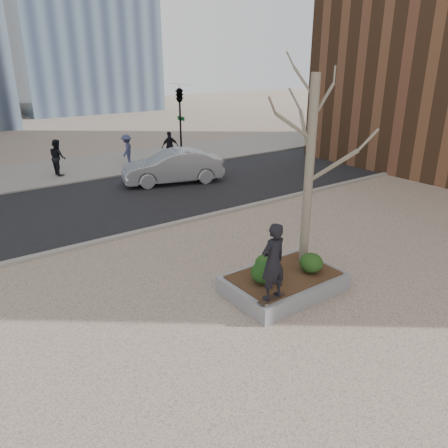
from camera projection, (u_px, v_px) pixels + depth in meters
ground at (254, 302)px, 11.07m from camera, size 120.00×120.00×0.00m
street at (105, 203)px, 18.66m from camera, size 60.00×8.00×0.02m
far_sidewalk at (57, 171)px, 23.97m from camera, size 60.00×6.00×0.02m
planter at (283, 283)px, 11.54m from camera, size 3.00×2.00×0.45m
planter_mulch at (284, 275)px, 11.45m from camera, size 2.70×1.70×0.04m
sycamore_tree at (311, 143)px, 11.05m from camera, size 2.80×2.80×6.60m
shrub_left at (264, 272)px, 10.94m from camera, size 0.66×0.66×0.56m
shrub_middle at (266, 263)px, 11.50m from camera, size 0.58×0.58×0.49m
shrub_right at (311, 263)px, 11.49m from camera, size 0.62×0.62×0.52m
skateboard at (271, 299)px, 10.28m from camera, size 0.80×0.30×0.08m
skateboarder at (273, 262)px, 9.93m from camera, size 0.70×0.47×1.87m
car_silver at (173, 167)px, 21.40m from camera, size 5.14×3.03×1.60m
car_third at (333, 140)px, 28.83m from camera, size 5.36×3.58×1.44m
pedestrian_a at (58, 157)px, 22.79m from camera, size 0.75×0.95×1.87m
pedestrian_b at (127, 150)px, 25.01m from camera, size 1.21×1.28×1.74m
pedestrian_c at (170, 147)px, 25.75m from camera, size 1.08×0.53×1.78m
traffic_light_far at (180, 125)px, 24.90m from camera, size 0.60×2.48×4.50m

